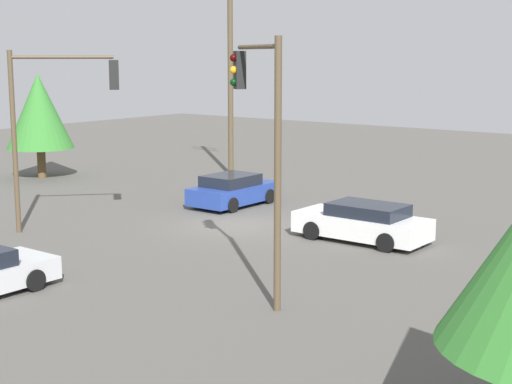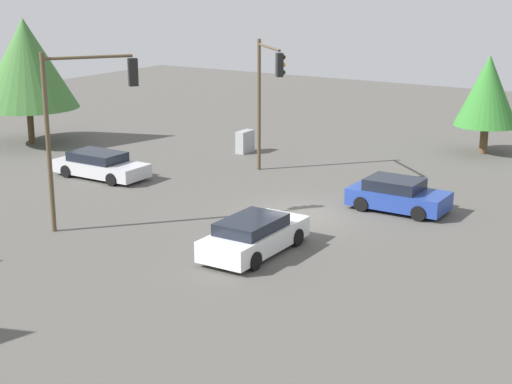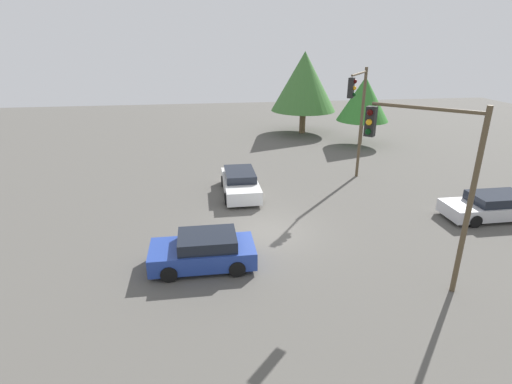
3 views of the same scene
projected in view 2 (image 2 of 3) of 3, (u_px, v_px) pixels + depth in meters
name	position (u px, v px, depth m)	size (l,w,h in m)	color
ground_plane	(305.00, 214.00, 32.15)	(80.00, 80.00, 0.00)	#54514C
sedan_white	(254.00, 235.00, 27.51)	(4.63, 2.00, 1.33)	silver
sedan_silver	(101.00, 165.00, 37.85)	(2.02, 4.73, 1.24)	silver
sedan_blue	(398.00, 195.00, 32.53)	(2.07, 4.04, 1.34)	#233D93
traffic_signal_main	(267.00, 85.00, 37.05)	(2.74, 2.92, 6.50)	brown
traffic_signal_cross	(81.00, 110.00, 29.31)	(3.02, 2.22, 6.80)	brown
electrical_cabinet	(245.00, 142.00, 43.18)	(1.16, 0.52, 1.22)	#9EA0A3
tree_left	(488.00, 91.00, 42.20)	(3.42, 3.42, 5.38)	brown
tree_behind	(26.00, 64.00, 44.45)	(5.73, 5.73, 7.16)	#4C3823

